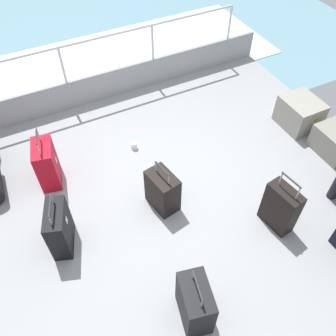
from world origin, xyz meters
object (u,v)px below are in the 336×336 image
(suitcase_0, at_px, (195,303))
(suitcase_3, at_px, (47,164))
(cargo_crate_1, at_px, (336,142))
(suitcase_1, at_px, (163,191))
(suitcase_5, at_px, (280,208))
(cargo_crate_0, at_px, (300,113))
(paper_cup, at_px, (134,146))
(suitcase_6, at_px, (59,228))

(suitcase_0, bearing_deg, suitcase_3, -161.14)
(cargo_crate_1, xyz_separation_m, suitcase_1, (-0.25, -2.45, 0.08))
(suitcase_1, relative_size, suitcase_5, 0.84)
(cargo_crate_1, bearing_deg, cargo_crate_0, -173.67)
(suitcase_3, bearing_deg, suitcase_0, 18.86)
(cargo_crate_1, height_order, paper_cup, cargo_crate_1)
(cargo_crate_0, distance_m, cargo_crate_1, 0.66)
(suitcase_3, bearing_deg, suitcase_1, 48.20)
(suitcase_5, bearing_deg, suitcase_3, -130.13)
(suitcase_5, bearing_deg, suitcase_1, -128.27)
(paper_cup, bearing_deg, suitcase_6, -51.45)
(paper_cup, bearing_deg, suitcase_1, -3.71)
(cargo_crate_0, distance_m, suitcase_5, 1.82)
(suitcase_3, relative_size, suitcase_5, 0.98)
(suitcase_3, height_order, suitcase_6, suitcase_3)
(suitcase_0, height_order, suitcase_3, suitcase_3)
(cargo_crate_0, bearing_deg, suitcase_0, -57.62)
(suitcase_1, height_order, suitcase_5, suitcase_5)
(cargo_crate_0, distance_m, suitcase_6, 3.59)
(suitcase_1, xyz_separation_m, suitcase_6, (-0.02, -1.19, 0.03))
(suitcase_6, bearing_deg, paper_cup, 128.55)
(suitcase_5, relative_size, suitcase_6, 1.10)
(suitcase_0, relative_size, suitcase_5, 0.86)
(cargo_crate_1, relative_size, suitcase_6, 0.82)
(suitcase_1, bearing_deg, suitcase_3, -131.80)
(suitcase_1, relative_size, paper_cup, 6.54)
(suitcase_5, relative_size, paper_cup, 7.78)
(cargo_crate_0, height_order, suitcase_5, suitcase_5)
(suitcase_6, distance_m, paper_cup, 1.63)
(cargo_crate_0, bearing_deg, cargo_crate_1, 6.33)
(suitcase_5, xyz_separation_m, suitcase_6, (-0.83, -2.23, -0.01))
(cargo_crate_1, relative_size, paper_cup, 5.83)
(suitcase_1, height_order, paper_cup, suitcase_1)
(cargo_crate_1, height_order, suitcase_1, suitcase_1)
(suitcase_3, distance_m, suitcase_5, 2.77)
(cargo_crate_1, distance_m, paper_cup, 2.70)
(cargo_crate_0, bearing_deg, suitcase_5, -47.71)
(cargo_crate_0, distance_m, suitcase_1, 2.41)
(suitcase_1, distance_m, suitcase_6, 1.19)
(suitcase_0, bearing_deg, paper_cup, 170.77)
(cargo_crate_1, bearing_deg, suitcase_5, -68.11)
(suitcase_0, distance_m, suitcase_5, 1.43)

